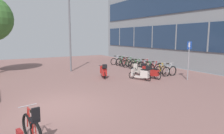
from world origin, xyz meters
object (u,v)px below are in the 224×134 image
(bicycle_rack_07, at_px, (129,63))
(lamp_post, at_px, (70,30))
(bicycle_rack_06, at_px, (134,65))
(bicycle_rack_00, at_px, (169,71))
(bicycle_rack_05, at_px, (137,65))
(bicycle_rack_03, at_px, (148,68))
(bicycle_rack_10, at_px, (117,61))
(scooter_extra, at_px, (104,71))
(scooter_far, at_px, (143,73))
(bicycle_rack_04, at_px, (145,66))
(bicycle_foreground, at_px, (31,130))
(bicycle_rack_08, at_px, (125,63))
(scooter_near, at_px, (152,73))
(bicycle_rack_02, at_px, (154,69))
(bicycle_rack_01, at_px, (161,70))
(bicycle_rack_09, at_px, (121,62))
(parking_sign, at_px, (189,56))
(scooter_mid, at_px, (140,69))

(bicycle_rack_07, height_order, lamp_post, lamp_post)
(bicycle_rack_07, bearing_deg, bicycle_rack_06, -83.97)
(bicycle_rack_00, xyz_separation_m, bicycle_rack_05, (-0.22, 3.49, -0.00))
(bicycle_rack_03, bearing_deg, bicycle_rack_10, 90.35)
(bicycle_rack_05, height_order, scooter_extra, scooter_extra)
(bicycle_rack_05, bearing_deg, bicycle_rack_03, -89.16)
(bicycle_rack_00, distance_m, scooter_far, 2.57)
(bicycle_rack_07, relative_size, lamp_post, 0.23)
(bicycle_rack_05, bearing_deg, bicycle_rack_04, -70.16)
(bicycle_rack_04, xyz_separation_m, bicycle_rack_10, (-0.26, 4.18, -0.02))
(bicycle_foreground, distance_m, bicycle_rack_07, 13.94)
(bicycle_rack_08, height_order, scooter_near, bicycle_rack_08)
(bicycle_rack_07, bearing_deg, bicycle_rack_02, -90.16)
(bicycle_rack_01, distance_m, scooter_far, 2.57)
(scooter_near, distance_m, scooter_extra, 3.23)
(bicycle_rack_04, bearing_deg, bicycle_rack_03, -108.33)
(bicycle_foreground, height_order, bicycle_rack_10, bicycle_foreground)
(bicycle_rack_02, xyz_separation_m, scooter_far, (-2.39, -1.60, 0.09))
(bicycle_rack_01, relative_size, bicycle_rack_04, 0.91)
(bicycle_rack_03, distance_m, bicycle_rack_08, 3.49)
(scooter_extra, bearing_deg, bicycle_rack_09, 46.62)
(bicycle_rack_02, bearing_deg, bicycle_rack_07, 89.84)
(bicycle_rack_10, distance_m, parking_sign, 8.62)
(bicycle_rack_07, relative_size, scooter_near, 0.82)
(scooter_near, bearing_deg, bicycle_rack_10, 78.20)
(bicycle_rack_03, xyz_separation_m, bicycle_rack_08, (0.10, 3.49, 0.00))
(bicycle_rack_01, relative_size, parking_sign, 0.51)
(bicycle_rack_02, height_order, bicycle_rack_10, bicycle_rack_02)
(bicycle_foreground, xyz_separation_m, bicycle_rack_02, (9.85, 6.38, -0.04))
(bicycle_rack_02, distance_m, bicycle_rack_10, 5.58)
(bicycle_rack_04, distance_m, bicycle_rack_10, 4.19)
(scooter_mid, bearing_deg, bicycle_rack_09, 72.51)
(bicycle_rack_01, bearing_deg, bicycle_rack_04, 85.08)
(scooter_far, bearing_deg, bicycle_rack_05, 57.69)
(bicycle_rack_00, height_order, bicycle_rack_01, bicycle_rack_00)
(bicycle_rack_07, bearing_deg, bicycle_rack_05, -92.83)
(bicycle_rack_10, bearing_deg, scooter_mid, -104.23)
(bicycle_rack_01, distance_m, scooter_near, 1.73)
(scooter_near, xyz_separation_m, scooter_far, (-0.86, -0.14, 0.06))
(scooter_extra, bearing_deg, bicycle_rack_10, 51.57)
(bicycle_rack_06, height_order, lamp_post, lamp_post)
(bicycle_rack_03, bearing_deg, scooter_mid, -149.28)
(bicycle_rack_09, relative_size, bicycle_rack_10, 1.03)
(bicycle_rack_00, bearing_deg, bicycle_rack_09, 90.88)
(bicycle_rack_03, relative_size, parking_sign, 0.52)
(bicycle_rack_09, bearing_deg, bicycle_rack_08, -90.20)
(scooter_extra, distance_m, parking_sign, 5.64)
(bicycle_rack_01, height_order, bicycle_rack_08, bicycle_rack_01)
(bicycle_rack_04, distance_m, bicycle_rack_08, 2.79)
(bicycle_rack_03, relative_size, bicycle_rack_06, 1.05)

